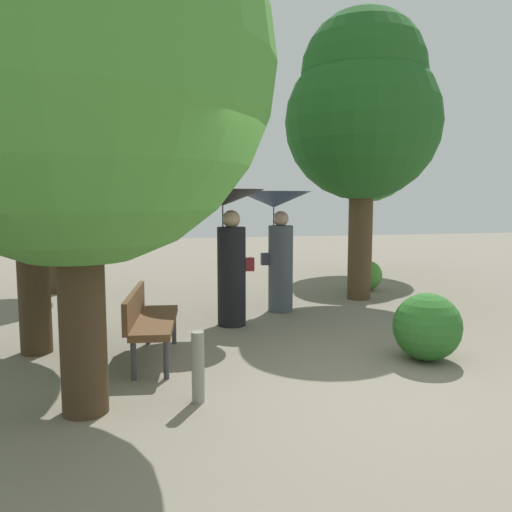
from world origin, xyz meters
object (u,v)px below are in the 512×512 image
at_px(park_bench, 148,318).
at_px(tree_mid_right, 366,140).
at_px(tree_mid_left, 71,31).
at_px(person_left, 227,231).
at_px(person_right, 276,226).
at_px(path_marker_post, 198,367).
at_px(tree_near_left, 25,98).
at_px(tree_far_back, 52,152).
at_px(tree_near_right, 363,107).

relative_size(park_bench, tree_mid_right, 0.31).
xyz_separation_m(park_bench, tree_mid_left, (-0.58, -1.40, 2.77)).
height_order(person_left, tree_mid_right, tree_mid_right).
relative_size(person_right, path_marker_post, 2.99).
bearing_deg(tree_near_left, park_bench, -24.60).
distance_m(person_right, tree_mid_left, 4.90).
bearing_deg(person_left, person_right, -52.42).
bearing_deg(tree_near_left, tree_far_back, 94.80).
height_order(tree_near_left, path_marker_post, tree_near_left).
bearing_deg(tree_far_back, tree_mid_right, 11.02).
height_order(park_bench, path_marker_post, park_bench).
relative_size(park_bench, tree_near_left, 0.32).
height_order(tree_near_left, tree_far_back, tree_near_left).
height_order(tree_near_left, tree_near_right, tree_near_right).
height_order(tree_mid_left, path_marker_post, tree_mid_left).
bearing_deg(tree_near_right, person_right, -158.49).
distance_m(person_left, tree_mid_left, 3.84).
height_order(tree_near_right, tree_far_back, tree_near_right).
bearing_deg(park_bench, tree_far_back, 26.68).
xyz_separation_m(person_right, tree_mid_right, (3.42, 4.01, 1.92)).
bearing_deg(tree_near_right, tree_far_back, 161.68).
bearing_deg(park_bench, tree_mid_right, -34.51).
bearing_deg(person_left, path_marker_post, 163.92).
bearing_deg(person_right, person_left, 127.58).
height_order(tree_near_right, tree_mid_left, tree_near_right).
bearing_deg(path_marker_post, person_right, 64.53).
bearing_deg(park_bench, tree_near_right, -46.22).
bearing_deg(park_bench, person_left, -31.97).
xyz_separation_m(tree_mid_left, tree_mid_right, (6.15, 7.65, 0.08)).
relative_size(tree_mid_right, tree_far_back, 1.20).
height_order(park_bench, tree_mid_right, tree_mid_right).
distance_m(park_bench, tree_near_left, 2.96).
bearing_deg(person_right, tree_near_right, -69.69).
bearing_deg(tree_mid_left, tree_mid_right, 51.20).
height_order(park_bench, tree_mid_left, tree_mid_left).
xyz_separation_m(tree_mid_right, tree_far_back, (-7.27, -1.42, -0.55)).
bearing_deg(tree_far_back, tree_near_left, -85.20).
height_order(tree_far_back, path_marker_post, tree_far_back).
xyz_separation_m(park_bench, tree_near_right, (3.97, 2.95, 3.04)).
height_order(person_right, tree_far_back, tree_far_back).
relative_size(person_left, tree_far_back, 0.49).
xyz_separation_m(person_left, tree_near_right, (2.79, 1.50, 2.13)).
height_order(person_right, park_bench, person_right).
bearing_deg(person_right, path_marker_post, 153.33).
xyz_separation_m(tree_near_right, tree_mid_right, (1.60, 3.30, -0.19)).
distance_m(tree_near_left, path_marker_post, 3.83).
relative_size(person_left, tree_mid_left, 0.39).
bearing_deg(tree_mid_right, park_bench, -131.72).
xyz_separation_m(tree_near_right, tree_far_back, (-5.68, 1.88, -0.74)).
relative_size(person_left, person_right, 1.01).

